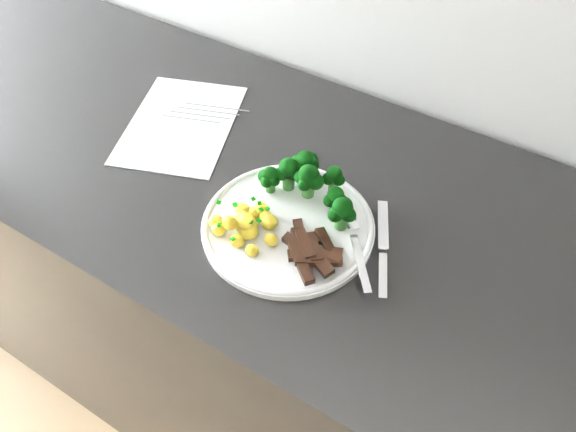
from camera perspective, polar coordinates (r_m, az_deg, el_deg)
The scene contains 8 objects.
counter at distance 1.34m, azimuth -0.03°, elevation -11.71°, with size 2.51×0.63×0.94m.
recipe_paper at distance 1.12m, azimuth -10.78°, elevation 9.16°, with size 0.28×0.33×0.00m.
plate at distance 0.90m, azimuth -0.00°, elevation -0.93°, with size 0.28×0.28×0.02m.
broccoli at distance 0.91m, azimuth 2.32°, elevation 3.55°, with size 0.18×0.10×0.07m.
potatoes at distance 0.89m, azimuth -4.20°, elevation -0.84°, with size 0.12×0.10×0.04m.
beef_strips at distance 0.85m, azimuth 2.29°, elevation -3.60°, with size 0.11×0.11×0.03m.
fork at distance 0.86m, azimuth 7.06°, elevation -3.35°, with size 0.12×0.15×0.02m.
knife at distance 0.87m, azimuth 9.57°, elevation -4.31°, with size 0.09×0.18×0.02m.
Camera 1 is at (0.46, 1.09, 1.63)m, focal length 35.10 mm.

